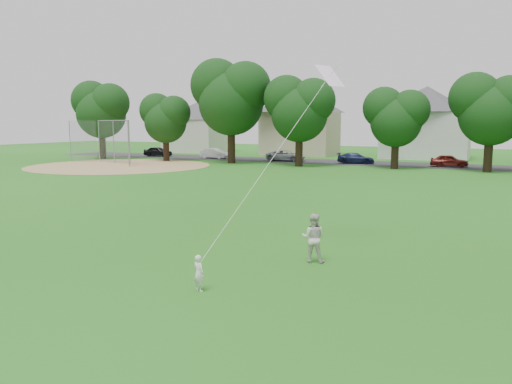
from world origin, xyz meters
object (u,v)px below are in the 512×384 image
at_px(older_boy, 313,238).
at_px(kite, 273,157).
at_px(baseball_backstop, 110,142).
at_px(toddler, 199,273).

xyz_separation_m(older_boy, kite, (-1.01, -0.77, 2.51)).
bearing_deg(kite, baseball_backstop, 138.77).
bearing_deg(older_boy, toddler, 56.15).
bearing_deg(toddler, kite, -85.88).
xyz_separation_m(toddler, older_boy, (1.71, 3.85, 0.28)).
bearing_deg(baseball_backstop, older_boy, -39.52).
height_order(kite, baseball_backstop, kite).
relative_size(older_boy, baseball_backstop, 0.15).
height_order(older_boy, kite, kite).
distance_m(toddler, baseball_backstop, 43.07).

